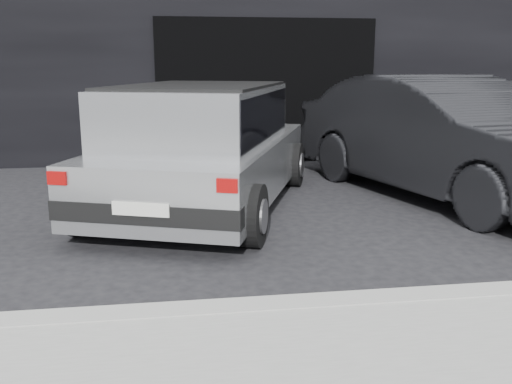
{
  "coord_description": "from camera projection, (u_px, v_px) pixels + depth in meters",
  "views": [
    {
      "loc": [
        -0.76,
        -6.41,
        1.83
      ],
      "look_at": [
        0.04,
        -1.07,
        0.59
      ],
      "focal_mm": 40.0,
      "sensor_mm": 36.0,
      "label": 1
    }
  ],
  "objects": [
    {
      "name": "ground",
      "position": [
        239.0,
        221.0,
        6.7
      ],
      "size": [
        80.0,
        80.0,
        0.0
      ],
      "primitive_type": "plane",
      "color": "black",
      "rests_on": "ground"
    },
    {
      "name": "second_car",
      "position": [
        447.0,
        137.0,
        7.74
      ],
      "size": [
        3.1,
        5.32,
        1.66
      ],
      "primitive_type": "imported",
      "rotation": [
        0.0,
        0.0,
        0.28
      ],
      "color": "black",
      "rests_on": "ground"
    },
    {
      "name": "cat_siamese",
      "position": [
        244.0,
        229.0,
        5.94
      ],
      "size": [
        0.37,
        0.79,
        0.28
      ],
      "rotation": [
        0.0,
        0.0,
        3.33
      ],
      "color": "beige",
      "rests_on": "ground"
    },
    {
      "name": "garage_opening",
      "position": [
        267.0,
        92.0,
        10.4
      ],
      "size": [
        4.0,
        0.1,
        2.6
      ],
      "primitive_type": "cube",
      "color": "black",
      "rests_on": "ground"
    },
    {
      "name": "curb",
      "position": [
        411.0,
        301.0,
        4.32
      ],
      "size": [
        18.0,
        0.25,
        0.12
      ],
      "primitive_type": "cube",
      "color": "gray",
      "rests_on": "ground"
    },
    {
      "name": "building_facade",
      "position": [
        251.0,
        29.0,
        12.07
      ],
      "size": [
        34.0,
        4.0,
        5.0
      ],
      "primitive_type": "cube",
      "color": "black",
      "rests_on": "ground"
    },
    {
      "name": "cat_white",
      "position": [
        217.0,
        220.0,
        6.15
      ],
      "size": [
        0.65,
        0.43,
        0.34
      ],
      "rotation": [
        0.0,
        0.0,
        -1.13
      ],
      "color": "silver",
      "rests_on": "ground"
    },
    {
      "name": "silver_hatchback",
      "position": [
        203.0,
        142.0,
        7.12
      ],
      "size": [
        3.26,
        4.64,
        1.57
      ],
      "rotation": [
        0.0,
        0.0,
        -0.36
      ],
      "color": "#A9ABAE",
      "rests_on": "ground"
    }
  ]
}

